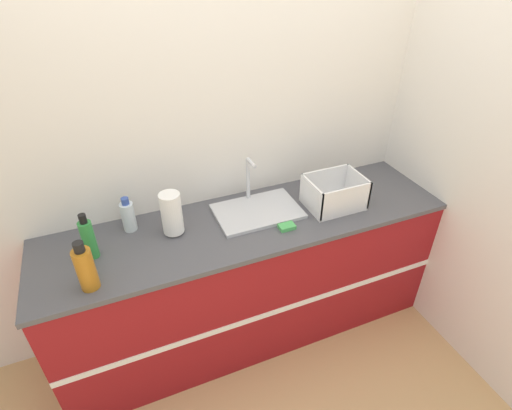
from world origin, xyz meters
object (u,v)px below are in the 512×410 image
object	(u,v)px
bottle_clear	(128,216)
bottle_amber	(85,268)
sink	(257,209)
paper_towel_roll	(172,214)
bottle_green	(89,239)
dish_rack	(334,195)

from	to	relation	value
bottle_clear	bottle_amber	world-z (taller)	bottle_amber
sink	bottle_clear	size ratio (longest dim) A/B	2.41
bottle_amber	sink	bearing A→B (deg)	15.56
paper_towel_roll	bottle_clear	distance (m)	0.25
bottle_green	sink	bearing A→B (deg)	2.58
dish_rack	bottle_amber	xyz separation A→B (m)	(-1.41, -0.15, 0.04)
paper_towel_roll	bottle_clear	bearing A→B (deg)	150.58
paper_towel_roll	bottle_amber	size ratio (longest dim) A/B	0.94
dish_rack	bottle_clear	size ratio (longest dim) A/B	1.60
sink	dish_rack	distance (m)	0.47
bottle_clear	bottle_green	xyz separation A→B (m)	(-0.21, -0.16, 0.02)
paper_towel_roll	bottle_amber	xyz separation A→B (m)	(-0.45, -0.26, -0.01)
sink	paper_towel_roll	xyz separation A→B (m)	(-0.50, -0.01, 0.11)
sink	dish_rack	size ratio (longest dim) A/B	1.50
dish_rack	bottle_green	distance (m)	1.39
sink	bottle_green	size ratio (longest dim) A/B	1.92
bottle_amber	bottle_clear	bearing A→B (deg)	58.26
sink	bottle_clear	xyz separation A→B (m)	(-0.72, 0.12, 0.07)
dish_rack	paper_towel_roll	bearing A→B (deg)	173.79
sink	dish_rack	world-z (taller)	sink
paper_towel_roll	bottle_green	xyz separation A→B (m)	(-0.43, -0.04, -0.01)
sink	paper_towel_roll	distance (m)	0.51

